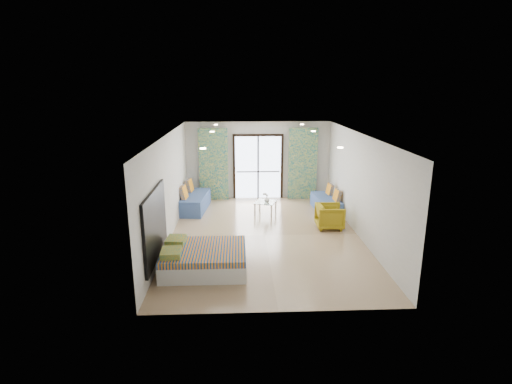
{
  "coord_description": "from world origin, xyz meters",
  "views": [
    {
      "loc": [
        -0.68,
        -10.03,
        3.91
      ],
      "look_at": [
        -0.23,
        0.22,
        1.15
      ],
      "focal_mm": 28.0,
      "sensor_mm": 36.0,
      "label": 1
    }
  ],
  "objects_px": {
    "daybed_left": "(195,201)",
    "armchair": "(330,215)",
    "bed": "(203,259)",
    "coffee_table": "(265,203)",
    "daybed_right": "(327,203)"
  },
  "relations": [
    {
      "from": "bed",
      "to": "daybed_left",
      "type": "distance_m",
      "value": 4.41
    },
    {
      "from": "bed",
      "to": "coffee_table",
      "type": "height_order",
      "value": "coffee_table"
    },
    {
      "from": "daybed_left",
      "to": "coffee_table",
      "type": "distance_m",
      "value": 2.32
    },
    {
      "from": "bed",
      "to": "coffee_table",
      "type": "distance_m",
      "value": 4.15
    },
    {
      "from": "daybed_right",
      "to": "coffee_table",
      "type": "distance_m",
      "value": 2.0
    },
    {
      "from": "armchair",
      "to": "coffee_table",
      "type": "bearing_deg",
      "value": 53.06
    },
    {
      "from": "coffee_table",
      "to": "armchair",
      "type": "height_order",
      "value": "armchair"
    },
    {
      "from": "bed",
      "to": "daybed_right",
      "type": "relative_size",
      "value": 1.09
    },
    {
      "from": "daybed_left",
      "to": "daybed_right",
      "type": "bearing_deg",
      "value": 1.83
    },
    {
      "from": "armchair",
      "to": "daybed_right",
      "type": "bearing_deg",
      "value": -8.45
    },
    {
      "from": "bed",
      "to": "daybed_left",
      "type": "height_order",
      "value": "daybed_left"
    },
    {
      "from": "coffee_table",
      "to": "bed",
      "type": "bearing_deg",
      "value": -112.84
    },
    {
      "from": "daybed_left",
      "to": "armchair",
      "type": "height_order",
      "value": "daybed_left"
    },
    {
      "from": "daybed_right",
      "to": "armchair",
      "type": "bearing_deg",
      "value": -103.81
    },
    {
      "from": "daybed_left",
      "to": "armchair",
      "type": "relative_size",
      "value": 2.55
    }
  ]
}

